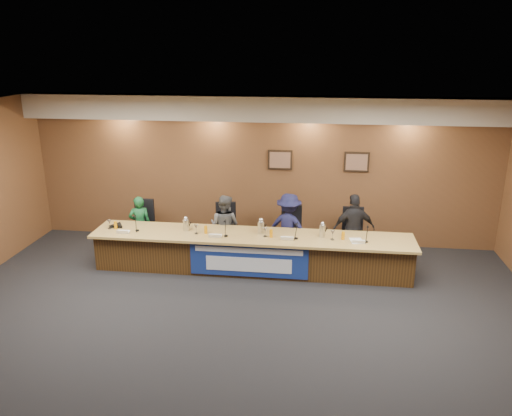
{
  "coord_description": "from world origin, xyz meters",
  "views": [
    {
      "loc": [
        1.2,
        -6.38,
        4.17
      ],
      "look_at": [
        0.08,
        2.44,
        1.26
      ],
      "focal_mm": 35.0,
      "sensor_mm": 36.0,
      "label": 1
    }
  ],
  "objects_px": {
    "carafe_right": "(322,231)",
    "office_chair_a": "(142,229)",
    "panelist_d": "(354,229)",
    "office_chair_c": "(289,235)",
    "panelist_c": "(289,227)",
    "carafe_left": "(186,225)",
    "office_chair_b": "(226,233)",
    "dais_body": "(252,253)",
    "speakerphone": "(117,226)",
    "office_chair_d": "(353,238)",
    "panelist_b": "(225,226)",
    "carafe_mid": "(261,227)",
    "panelist_a": "(140,225)",
    "banner": "(249,260)"
  },
  "relations": [
    {
      "from": "banner",
      "to": "panelist_a",
      "type": "xyz_separation_m",
      "value": [
        -2.43,
        1.01,
        0.23
      ]
    },
    {
      "from": "panelist_a",
      "to": "panelist_b",
      "type": "distance_m",
      "value": 1.79
    },
    {
      "from": "banner",
      "to": "panelist_b",
      "type": "height_order",
      "value": "panelist_b"
    },
    {
      "from": "panelist_c",
      "to": "office_chair_d",
      "type": "distance_m",
      "value": 1.31
    },
    {
      "from": "banner",
      "to": "carafe_left",
      "type": "bearing_deg",
      "value": 161.23
    },
    {
      "from": "panelist_d",
      "to": "office_chair_b",
      "type": "relative_size",
      "value": 2.98
    },
    {
      "from": "dais_body",
      "to": "speakerphone",
      "type": "height_order",
      "value": "speakerphone"
    },
    {
      "from": "carafe_left",
      "to": "dais_body",
      "type": "bearing_deg",
      "value": -0.89
    },
    {
      "from": "office_chair_d",
      "to": "carafe_mid",
      "type": "relative_size",
      "value": 2.0
    },
    {
      "from": "dais_body",
      "to": "office_chair_a",
      "type": "distance_m",
      "value": 2.53
    },
    {
      "from": "carafe_right",
      "to": "office_chair_a",
      "type": "bearing_deg",
      "value": 169.69
    },
    {
      "from": "panelist_c",
      "to": "banner",
      "type": "bearing_deg",
      "value": 72.38
    },
    {
      "from": "office_chair_c",
      "to": "carafe_mid",
      "type": "bearing_deg",
      "value": -117.94
    },
    {
      "from": "banner",
      "to": "speakerphone",
      "type": "distance_m",
      "value": 2.76
    },
    {
      "from": "banner",
      "to": "office_chair_c",
      "type": "xyz_separation_m",
      "value": [
        0.67,
        1.11,
        0.1
      ]
    },
    {
      "from": "carafe_mid",
      "to": "banner",
      "type": "bearing_deg",
      "value": -110.57
    },
    {
      "from": "office_chair_b",
      "to": "speakerphone",
      "type": "xyz_separation_m",
      "value": [
        -2.05,
        -0.65,
        0.3
      ]
    },
    {
      "from": "banner",
      "to": "panelist_d",
      "type": "xyz_separation_m",
      "value": [
        1.95,
        1.01,
        0.34
      ]
    },
    {
      "from": "speakerphone",
      "to": "office_chair_d",
      "type": "bearing_deg",
      "value": 7.97
    },
    {
      "from": "office_chair_d",
      "to": "carafe_left",
      "type": "relative_size",
      "value": 2.13
    },
    {
      "from": "carafe_left",
      "to": "carafe_right",
      "type": "relative_size",
      "value": 0.92
    },
    {
      "from": "panelist_d",
      "to": "office_chair_c",
      "type": "height_order",
      "value": "panelist_d"
    },
    {
      "from": "panelist_c",
      "to": "carafe_left",
      "type": "height_order",
      "value": "panelist_c"
    },
    {
      "from": "speakerphone",
      "to": "office_chair_b",
      "type": "bearing_deg",
      "value": 17.55
    },
    {
      "from": "banner",
      "to": "office_chair_b",
      "type": "relative_size",
      "value": 4.58
    },
    {
      "from": "dais_body",
      "to": "carafe_right",
      "type": "relative_size",
      "value": 24.59
    },
    {
      "from": "panelist_b",
      "to": "speakerphone",
      "type": "distance_m",
      "value": 2.13
    },
    {
      "from": "carafe_mid",
      "to": "panelist_d",
      "type": "bearing_deg",
      "value": 16.97
    },
    {
      "from": "office_chair_c",
      "to": "speakerphone",
      "type": "height_order",
      "value": "speakerphone"
    },
    {
      "from": "panelist_c",
      "to": "carafe_right",
      "type": "height_order",
      "value": "panelist_c"
    },
    {
      "from": "office_chair_b",
      "to": "carafe_right",
      "type": "xyz_separation_m",
      "value": [
        1.97,
        -0.68,
        0.39
      ]
    },
    {
      "from": "carafe_right",
      "to": "panelist_a",
      "type": "bearing_deg",
      "value": 171.17
    },
    {
      "from": "dais_body",
      "to": "carafe_left",
      "type": "distance_m",
      "value": 1.38
    },
    {
      "from": "dais_body",
      "to": "carafe_left",
      "type": "relative_size",
      "value": 26.62
    },
    {
      "from": "office_chair_d",
      "to": "panelist_c",
      "type": "bearing_deg",
      "value": -177.32
    },
    {
      "from": "office_chair_a",
      "to": "office_chair_b",
      "type": "xyz_separation_m",
      "value": [
        1.79,
        0.0,
        0.0
      ]
    },
    {
      "from": "office_chair_a",
      "to": "carafe_left",
      "type": "bearing_deg",
      "value": -30.28
    },
    {
      "from": "speakerphone",
      "to": "carafe_left",
      "type": "bearing_deg",
      "value": -0.99
    },
    {
      "from": "panelist_b",
      "to": "carafe_left",
      "type": "xyz_separation_m",
      "value": [
        -0.65,
        -0.57,
        0.2
      ]
    },
    {
      "from": "panelist_d",
      "to": "office_chair_a",
      "type": "relative_size",
      "value": 2.98
    },
    {
      "from": "panelist_b",
      "to": "office_chair_c",
      "type": "relative_size",
      "value": 2.75
    },
    {
      "from": "banner",
      "to": "office_chair_c",
      "type": "bearing_deg",
      "value": 58.84
    },
    {
      "from": "office_chair_a",
      "to": "office_chair_b",
      "type": "relative_size",
      "value": 1.0
    },
    {
      "from": "dais_body",
      "to": "speakerphone",
      "type": "distance_m",
      "value": 2.72
    },
    {
      "from": "panelist_c",
      "to": "carafe_left",
      "type": "xyz_separation_m",
      "value": [
        -1.95,
        -0.57,
        0.17
      ]
    },
    {
      "from": "carafe_right",
      "to": "speakerphone",
      "type": "distance_m",
      "value": 4.02
    },
    {
      "from": "panelist_d",
      "to": "carafe_left",
      "type": "bearing_deg",
      "value": -0.59
    },
    {
      "from": "panelist_b",
      "to": "carafe_right",
      "type": "height_order",
      "value": "panelist_b"
    },
    {
      "from": "panelist_c",
      "to": "carafe_left",
      "type": "bearing_deg",
      "value": 32.39
    },
    {
      "from": "dais_body",
      "to": "carafe_mid",
      "type": "height_order",
      "value": "carafe_mid"
    }
  ]
}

